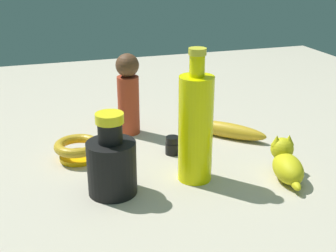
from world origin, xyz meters
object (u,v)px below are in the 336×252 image
nail_polish_jar (172,146)px  bottle_short (112,163)px  bowl (78,148)px  bottle_tall (196,126)px  cat_figurine (286,163)px  banana (227,130)px  person_figure_adult (128,93)px

nail_polish_jar → bottle_short: size_ratio=0.26×
nail_polish_jar → bowl: size_ratio=0.40×
bowl → bottle_tall: 0.28m
cat_figurine → bowl: cat_figurine is taller
bottle_tall → bottle_short: bearing=91.6°
nail_polish_jar → bowl: (0.04, 0.21, 0.01)m
nail_polish_jar → bottle_short: (-0.13, 0.16, 0.04)m
banana → person_figure_adult: (0.10, 0.22, 0.09)m
person_figure_adult → bowl: bearing=129.6°
cat_figurine → bottle_tall: bottle_tall is taller
bottle_short → person_figure_adult: size_ratio=0.79×
bowl → person_figure_adult: size_ratio=0.50×
bowl → bottle_short: bottle_short is taller
banana → nail_polish_jar: 0.17m
banana → bottle_tall: 0.25m
nail_polish_jar → bottle_tall: 0.16m
nail_polish_jar → bottle_short: bottle_short is taller
cat_figurine → nail_polish_jar: bearing=45.1°
person_figure_adult → cat_figurine: bearing=-143.8°
cat_figurine → person_figure_adult: person_figure_adult is taller
bottle_short → banana: bearing=-60.6°
cat_figurine → bottle_short: bearing=81.7°
cat_figurine → bottle_short: (0.05, 0.34, 0.03)m
cat_figurine → nail_polish_jar: 0.26m
banana → bowl: bearing=-132.3°
bottle_tall → bottle_short: size_ratio=1.66×
bottle_short → person_figure_adult: person_figure_adult is taller
banana → bowl: (-0.02, 0.37, 0.01)m
banana → bowl: size_ratio=1.94×
banana → bowl: 0.37m
person_figure_adult → nail_polish_jar: bearing=-157.4°
cat_figurine → person_figure_adult: size_ratio=0.65×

